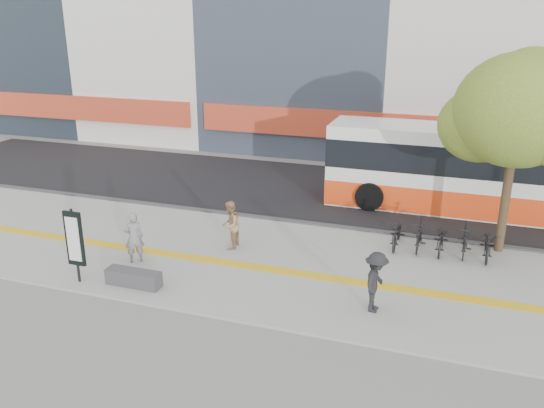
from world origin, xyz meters
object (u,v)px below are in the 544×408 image
(signboard, at_px, (74,240))
(street_tree, at_px, (517,112))
(bench, at_px, (134,278))
(bus, at_px, (487,174))
(pedestrian_tan, at_px, (230,225))
(pedestrian_dark, at_px, (376,282))
(seated_woman, at_px, (134,237))

(signboard, height_order, street_tree, street_tree)
(bench, distance_m, bus, 13.54)
(pedestrian_tan, bearing_deg, pedestrian_dark, 59.40)
(signboard, height_order, pedestrian_tan, signboard)
(bench, xyz_separation_m, signboard, (-1.60, -0.31, 1.06))
(seated_woman, bearing_deg, pedestrian_dark, 136.07)
(street_tree, height_order, bus, street_tree)
(street_tree, xyz_separation_m, pedestrian_tan, (-8.22, -2.73, -3.64))
(signboard, distance_m, bus, 14.84)
(bench, xyz_separation_m, pedestrian_dark, (6.61, 0.79, 0.58))
(pedestrian_tan, bearing_deg, seated_woman, -55.24)
(signboard, relative_size, seated_woman, 1.37)
(street_tree, relative_size, pedestrian_tan, 3.96)
(street_tree, distance_m, bus, 4.74)
(bench, bearing_deg, signboard, -169.19)
(street_tree, xyz_separation_m, bus, (-0.42, 3.68, -2.96))
(signboard, distance_m, pedestrian_tan, 4.81)
(bench, relative_size, signboard, 0.73)
(pedestrian_dark, bearing_deg, street_tree, -26.48)
(bus, height_order, seated_woman, bus)
(bus, bearing_deg, bench, -133.98)
(pedestrian_tan, distance_m, pedestrian_dark, 5.64)
(bench, height_order, pedestrian_tan, pedestrian_tan)
(bench, bearing_deg, street_tree, 31.62)
(bench, relative_size, bus, 0.13)
(bench, distance_m, pedestrian_dark, 6.69)
(pedestrian_dark, bearing_deg, signboard, 102.35)
(signboard, bearing_deg, bus, 42.39)
(bench, xyz_separation_m, bus, (9.36, 9.70, 1.25))
(signboard, height_order, seated_woman, signboard)
(pedestrian_tan, bearing_deg, bus, 125.07)
(bench, bearing_deg, pedestrian_tan, 64.69)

